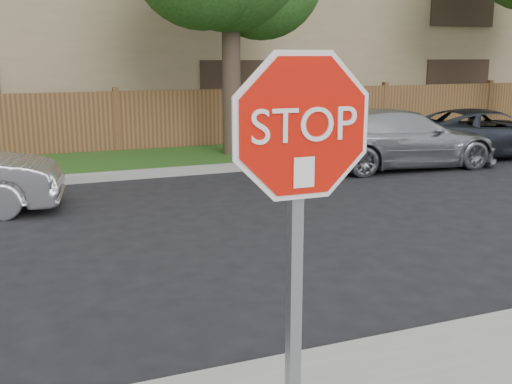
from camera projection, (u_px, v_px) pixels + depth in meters
name	position (u px, v px, depth m)	size (l,w,h in m)	color
ground	(336.00, 354.00, 5.09)	(90.00, 90.00, 0.00)	black
far_curb	(144.00, 174.00, 12.45)	(70.00, 0.30, 0.15)	gray
grass_strip	(130.00, 162.00, 13.95)	(70.00, 3.00, 0.12)	#1E4714
fence	(117.00, 123.00, 15.23)	(70.00, 0.12, 1.60)	#56341E
apartment_building	(86.00, 23.00, 19.70)	(35.20, 9.20, 7.20)	#96825D
stop_sign	(300.00, 191.00, 2.95)	(1.01, 0.13, 2.55)	gray
sedan_right	(399.00, 138.00, 13.45)	(1.85, 4.54, 1.32)	#9FA1A5
sedan_far_right	(485.00, 133.00, 14.89)	(1.99, 4.31, 1.20)	#2E323D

